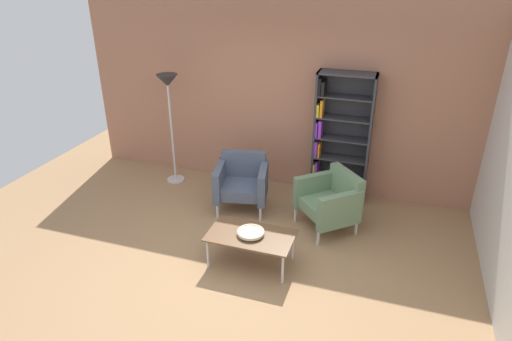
{
  "coord_description": "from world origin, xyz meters",
  "views": [
    {
      "loc": [
        1.61,
        -3.76,
        3.29
      ],
      "look_at": [
        0.08,
        0.84,
        0.95
      ],
      "focal_mm": 31.08,
      "sensor_mm": 36.0,
      "label": 1
    }
  ],
  "objects_px": {
    "decorative_bowl": "(251,232)",
    "armchair_by_bookshelf": "(331,200)",
    "coffee_table_low": "(251,237)",
    "floor_lamp_torchiere": "(168,94)",
    "bookshelf_tall": "(338,138)",
    "armchair_near_window": "(242,181)"
  },
  "relations": [
    {
      "from": "coffee_table_low",
      "to": "armchair_by_bookshelf",
      "type": "bearing_deg",
      "value": 55.46
    },
    {
      "from": "armchair_by_bookshelf",
      "to": "floor_lamp_torchiere",
      "type": "relative_size",
      "value": 0.55
    },
    {
      "from": "coffee_table_low",
      "to": "floor_lamp_torchiere",
      "type": "height_order",
      "value": "floor_lamp_torchiere"
    },
    {
      "from": "coffee_table_low",
      "to": "armchair_near_window",
      "type": "relative_size",
      "value": 1.2
    },
    {
      "from": "coffee_table_low",
      "to": "floor_lamp_torchiere",
      "type": "distance_m",
      "value": 2.73
    },
    {
      "from": "bookshelf_tall",
      "to": "coffee_table_low",
      "type": "xyz_separation_m",
      "value": [
        -0.66,
        -1.97,
        -0.57
      ]
    },
    {
      "from": "floor_lamp_torchiere",
      "to": "armchair_by_bookshelf",
      "type": "bearing_deg",
      "value": -12.76
    },
    {
      "from": "armchair_near_window",
      "to": "armchair_by_bookshelf",
      "type": "relative_size",
      "value": 0.88
    },
    {
      "from": "decorative_bowl",
      "to": "coffee_table_low",
      "type": "bearing_deg",
      "value": -33.69
    },
    {
      "from": "bookshelf_tall",
      "to": "coffee_table_low",
      "type": "relative_size",
      "value": 1.9
    },
    {
      "from": "bookshelf_tall",
      "to": "coffee_table_low",
      "type": "distance_m",
      "value": 2.15
    },
    {
      "from": "decorative_bowl",
      "to": "armchair_by_bookshelf",
      "type": "xyz_separation_m",
      "value": [
        0.74,
        1.08,
        -0.02
      ]
    },
    {
      "from": "coffee_table_low",
      "to": "decorative_bowl",
      "type": "xyz_separation_m",
      "value": [
        -0.0,
        0.0,
        0.07
      ]
    },
    {
      "from": "bookshelf_tall",
      "to": "armchair_near_window",
      "type": "height_order",
      "value": "bookshelf_tall"
    },
    {
      "from": "decorative_bowl",
      "to": "floor_lamp_torchiere",
      "type": "relative_size",
      "value": 0.18
    },
    {
      "from": "decorative_bowl",
      "to": "armchair_by_bookshelf",
      "type": "relative_size",
      "value": 0.34
    },
    {
      "from": "decorative_bowl",
      "to": "floor_lamp_torchiere",
      "type": "xyz_separation_m",
      "value": [
        -1.87,
        1.67,
        1.01
      ]
    },
    {
      "from": "armchair_by_bookshelf",
      "to": "floor_lamp_torchiere",
      "type": "height_order",
      "value": "floor_lamp_torchiere"
    },
    {
      "from": "coffee_table_low",
      "to": "bookshelf_tall",
      "type": "bearing_deg",
      "value": 71.61
    },
    {
      "from": "bookshelf_tall",
      "to": "armchair_by_bookshelf",
      "type": "xyz_separation_m",
      "value": [
        0.09,
        -0.89,
        -0.52
      ]
    },
    {
      "from": "bookshelf_tall",
      "to": "armchair_by_bookshelf",
      "type": "bearing_deg",
      "value": -84.36
    },
    {
      "from": "bookshelf_tall",
      "to": "armchair_by_bookshelf",
      "type": "height_order",
      "value": "bookshelf_tall"
    }
  ]
}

